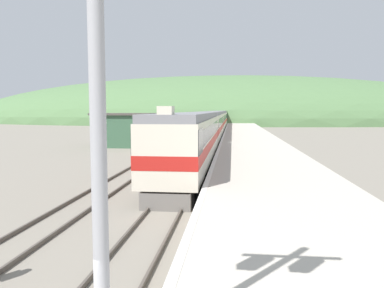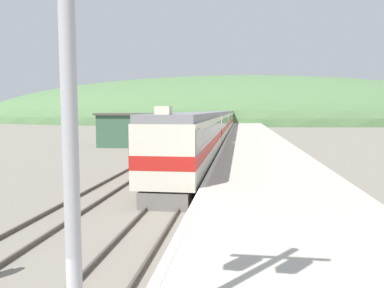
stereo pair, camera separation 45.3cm
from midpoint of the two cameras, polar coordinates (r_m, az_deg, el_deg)
name	(u,v)px [view 1 (the left image)]	position (r m, az deg, el deg)	size (l,w,h in m)	color
track_main	(218,132)	(73.45, 3.78, 1.88)	(1.52, 180.00, 0.16)	#4C443D
track_siding	(198,132)	(73.72, 0.71, 1.90)	(1.52, 180.00, 0.16)	#4C443D
platform	(247,137)	(53.43, 8.20, 1.03)	(6.80, 140.00, 1.01)	#BCB5A5
distant_hills	(225,122)	(139.46, 4.93, 3.41)	(196.77, 88.55, 33.10)	#517547
station_shed	(125,130)	(44.91, -10.53, 2.15)	(7.11, 4.56, 3.97)	#385B42
express_train_lead_car	(191,140)	(25.99, -0.65, 0.63)	(2.91, 21.06, 4.51)	black
carriage_second	(210,126)	(47.54, 2.47, 2.69)	(2.90, 20.05, 4.15)	black
carriage_third	(217,121)	(68.42, 3.61, 3.46)	(2.90, 20.05, 4.15)	black
carriage_fourth	(221,119)	(89.33, 4.22, 3.86)	(2.90, 20.05, 4.15)	black
siding_train	(188,127)	(57.40, -0.85, 2.68)	(2.90, 44.95, 3.49)	black
signal_mast_main	(95,6)	(4.88, -17.32, 19.50)	(2.20, 0.42, 8.48)	#9E9EA3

